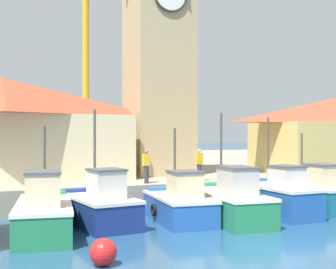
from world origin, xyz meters
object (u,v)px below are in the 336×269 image
object	(u,v)px
mooring_buoy	(103,252)
warehouse_left	(1,127)
fishing_boat_center	(228,202)
fishing_boat_left_inner	(100,206)
fishing_boat_mid_left	(179,204)
fishing_boat_mid_right	(276,197)
dock_worker_along_quay	(146,166)
clock_tower	(159,48)
fishing_boat_left_outer	(44,213)
port_crane_near	(86,70)
dock_worker_near_tower	(199,164)
fishing_boat_right_inner	(311,193)

from	to	relation	value
mooring_buoy	warehouse_left	bearing A→B (deg)	97.83
fishing_boat_center	mooring_buoy	world-z (taller)	fishing_boat_center
fishing_boat_left_inner	fishing_boat_mid_left	world-z (taller)	fishing_boat_left_inner
fishing_boat_mid_right	dock_worker_along_quay	bearing A→B (deg)	137.73
fishing_boat_center	clock_tower	bearing A→B (deg)	87.12
fishing_boat_left_outer	port_crane_near	xyz separation A→B (m)	(6.67, 23.62, 8.28)
port_crane_near	dock_worker_near_tower	size ratio (longest dim) A/B	12.15
fishing_boat_left_inner	dock_worker_along_quay	bearing A→B (deg)	47.79
fishing_boat_left_inner	port_crane_near	distance (m)	24.55
fishing_boat_center	clock_tower	xyz separation A→B (m)	(0.45, 9.00, 7.80)
fishing_boat_mid_right	warehouse_left	world-z (taller)	warehouse_left
clock_tower	dock_worker_along_quay	world-z (taller)	clock_tower
fishing_boat_mid_right	dock_worker_along_quay	distance (m)	6.21
fishing_boat_mid_left	mooring_buoy	xyz separation A→B (m)	(-4.42, -5.02, -0.33)
fishing_boat_left_outer	dock_worker_along_quay	world-z (taller)	fishing_boat_left_outer
clock_tower	fishing_boat_left_inner	bearing A→B (deg)	-124.63
warehouse_left	dock_worker_along_quay	bearing A→B (deg)	-39.57
clock_tower	mooring_buoy	distance (m)	17.07
fishing_boat_mid_left	fishing_boat_mid_right	bearing A→B (deg)	-3.60
fishing_boat_left_outer	fishing_boat_center	xyz separation A→B (m)	(7.28, -0.09, 0.00)
fishing_boat_left_inner	dock_worker_along_quay	world-z (taller)	fishing_boat_left_inner
warehouse_left	fishing_boat_mid_left	bearing A→B (deg)	-54.87
port_crane_near	clock_tower	bearing A→B (deg)	-85.87
fishing_boat_left_outer	fishing_boat_left_inner	size ratio (longest dim) A/B	1.16
fishing_boat_left_inner	fishing_boat_mid_right	bearing A→B (deg)	-4.87
dock_worker_along_quay	fishing_boat_mid_left	bearing A→B (deg)	-89.36
fishing_boat_left_outer	fishing_boat_right_inner	world-z (taller)	fishing_boat_left_outer
fishing_boat_mid_left	dock_worker_near_tower	size ratio (longest dim) A/B	2.73
warehouse_left	clock_tower	bearing A→B (deg)	-4.50
fishing_boat_left_inner	fishing_boat_right_inner	world-z (taller)	fishing_boat_left_inner
fishing_boat_right_inner	mooring_buoy	world-z (taller)	fishing_boat_right_inner
fishing_boat_right_inner	warehouse_left	bearing A→B (deg)	147.31
fishing_boat_mid_left	clock_tower	xyz separation A→B (m)	(2.34, 8.34, 7.86)
fishing_boat_center	dock_worker_along_quay	bearing A→B (deg)	113.36
fishing_boat_left_outer	warehouse_left	world-z (taller)	warehouse_left
fishing_boat_left_outer	fishing_boat_center	bearing A→B (deg)	-0.70
fishing_boat_mid_left	mooring_buoy	size ratio (longest dim) A/B	5.95
dock_worker_near_tower	mooring_buoy	bearing A→B (deg)	-129.16
port_crane_near	fishing_boat_mid_right	bearing A→B (deg)	-82.23
clock_tower	mooring_buoy	world-z (taller)	clock_tower
fishing_boat_left_outer	fishing_boat_mid_right	size ratio (longest dim) A/B	1.18
fishing_boat_center	port_crane_near	distance (m)	25.12
warehouse_left	dock_worker_along_quay	world-z (taller)	warehouse_left
warehouse_left	port_crane_near	xyz separation A→B (m)	(7.63, 14.03, 5.14)
warehouse_left	port_crane_near	size ratio (longest dim) A/B	0.67
dock_worker_near_tower	dock_worker_along_quay	world-z (taller)	same
fishing_boat_center	port_crane_near	xyz separation A→B (m)	(-0.61, 23.71, 8.28)
fishing_boat_center	dock_worker_along_quay	distance (m)	5.03
clock_tower	warehouse_left	size ratio (longest dim) A/B	1.20
port_crane_near	dock_worker_near_tower	world-z (taller)	port_crane_near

